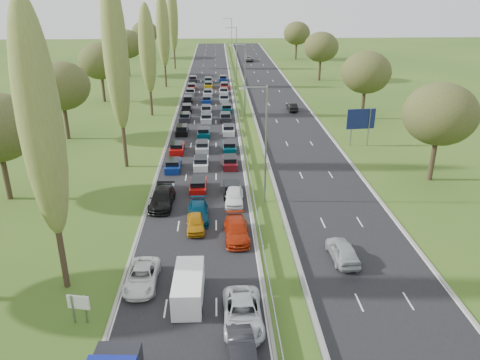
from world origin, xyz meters
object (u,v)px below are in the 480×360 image
object	(u,v)px
near_car_3	(162,198)
white_van_rear	(189,285)
near_car_2	(142,277)
direction_sign	(361,121)
info_sign	(79,305)

from	to	relation	value
near_car_3	white_van_rear	bearing A→B (deg)	-74.42
white_van_rear	near_car_2	bearing A→B (deg)	154.84
near_car_2	direction_sign	size ratio (longest dim) A/B	0.95
info_sign	direction_sign	xyz separation A→B (m)	(28.80, 35.94, 2.20)
info_sign	near_car_2	bearing A→B (deg)	49.69
near_car_3	direction_sign	xyz separation A→B (m)	(25.31, 18.30, 2.75)
near_car_3	info_sign	world-z (taller)	info_sign
info_sign	direction_sign	size ratio (longest dim) A/B	0.40
white_van_rear	near_car_3	bearing A→B (deg)	103.93
near_car_3	info_sign	bearing A→B (deg)	-98.40
direction_sign	info_sign	bearing A→B (deg)	-128.70
near_car_2	near_car_3	distance (m)	13.60
near_car_2	info_sign	size ratio (longest dim) A/B	2.36
white_van_rear	direction_sign	xyz separation A→B (m)	(21.82, 33.66, 2.52)
near_car_2	white_van_rear	world-z (taller)	white_van_rear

